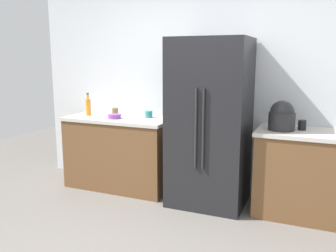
{
  "coord_description": "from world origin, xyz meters",
  "views": [
    {
      "loc": [
        1.27,
        -2.4,
        1.65
      ],
      "look_at": [
        0.06,
        0.44,
        1.06
      ],
      "focal_mm": 38.62,
      "sensor_mm": 36.0,
      "label": 1
    }
  ],
  "objects_px": {
    "bottle_a": "(88,107)",
    "cup_a": "(115,111)",
    "rice_cooker": "(282,117)",
    "cup_b": "(302,125)",
    "cup_c": "(149,114)",
    "refrigerator": "(210,123)",
    "bowl_a": "(114,116)"
  },
  "relations": [
    {
      "from": "bottle_a",
      "to": "cup_a",
      "type": "relative_size",
      "value": 3.23
    },
    {
      "from": "bottle_a",
      "to": "bowl_a",
      "type": "distance_m",
      "value": 0.45
    },
    {
      "from": "bowl_a",
      "to": "rice_cooker",
      "type": "bearing_deg",
      "value": 1.63
    },
    {
      "from": "cup_a",
      "to": "bowl_a",
      "type": "relative_size",
      "value": 0.56
    },
    {
      "from": "cup_a",
      "to": "refrigerator",
      "type": "bearing_deg",
      "value": -9.25
    },
    {
      "from": "bottle_a",
      "to": "bowl_a",
      "type": "bearing_deg",
      "value": -9.91
    },
    {
      "from": "bottle_a",
      "to": "cup_a",
      "type": "height_order",
      "value": "bottle_a"
    },
    {
      "from": "refrigerator",
      "to": "bowl_a",
      "type": "relative_size",
      "value": 11.61
    },
    {
      "from": "refrigerator",
      "to": "cup_c",
      "type": "bearing_deg",
      "value": 166.98
    },
    {
      "from": "refrigerator",
      "to": "rice_cooker",
      "type": "distance_m",
      "value": 0.77
    },
    {
      "from": "refrigerator",
      "to": "cup_a",
      "type": "relative_size",
      "value": 20.71
    },
    {
      "from": "refrigerator",
      "to": "bowl_a",
      "type": "distance_m",
      "value": 1.21
    },
    {
      "from": "rice_cooker",
      "to": "refrigerator",
      "type": "bearing_deg",
      "value": -178.57
    },
    {
      "from": "rice_cooker",
      "to": "cup_b",
      "type": "distance_m",
      "value": 0.23
    },
    {
      "from": "cup_b",
      "to": "bowl_a",
      "type": "height_order",
      "value": "cup_b"
    },
    {
      "from": "cup_b",
      "to": "bowl_a",
      "type": "bearing_deg",
      "value": -176.22
    },
    {
      "from": "rice_cooker",
      "to": "cup_b",
      "type": "bearing_deg",
      "value": 23.83
    },
    {
      "from": "rice_cooker",
      "to": "cup_c",
      "type": "distance_m",
      "value": 1.63
    },
    {
      "from": "bottle_a",
      "to": "rice_cooker",
      "type": "bearing_deg",
      "value": -0.48
    },
    {
      "from": "bottle_a",
      "to": "bowl_a",
      "type": "xyz_separation_m",
      "value": [
        0.44,
        -0.08,
        -0.09
      ]
    },
    {
      "from": "rice_cooker",
      "to": "bowl_a",
      "type": "height_order",
      "value": "rice_cooker"
    },
    {
      "from": "cup_b",
      "to": "cup_c",
      "type": "bearing_deg",
      "value": 177.14
    },
    {
      "from": "cup_b",
      "to": "cup_c",
      "type": "height_order",
      "value": "cup_b"
    },
    {
      "from": "bottle_a",
      "to": "cup_b",
      "type": "height_order",
      "value": "bottle_a"
    },
    {
      "from": "rice_cooker",
      "to": "cup_a",
      "type": "relative_size",
      "value": 3.42
    },
    {
      "from": "bottle_a",
      "to": "cup_c",
      "type": "distance_m",
      "value": 0.81
    },
    {
      "from": "rice_cooker",
      "to": "bottle_a",
      "type": "height_order",
      "value": "rice_cooker"
    },
    {
      "from": "cup_a",
      "to": "cup_b",
      "type": "xyz_separation_m",
      "value": [
        2.32,
        -0.11,
        0.01
      ]
    },
    {
      "from": "cup_b",
      "to": "cup_a",
      "type": "bearing_deg",
      "value": 177.17
    },
    {
      "from": "bottle_a",
      "to": "cup_c",
      "type": "relative_size",
      "value": 3.03
    },
    {
      "from": "cup_a",
      "to": "cup_c",
      "type": "height_order",
      "value": "cup_a"
    },
    {
      "from": "bowl_a",
      "to": "refrigerator",
      "type": "bearing_deg",
      "value": 1.75
    }
  ]
}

